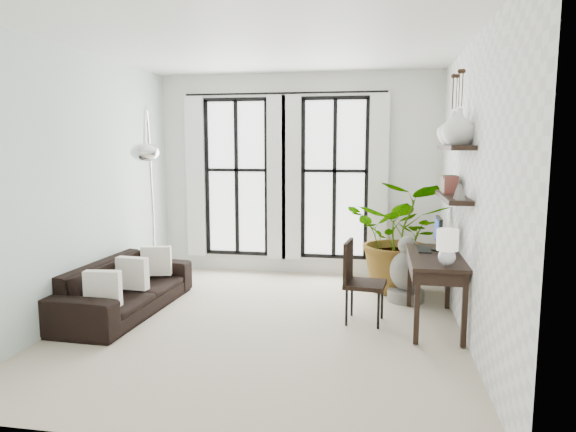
% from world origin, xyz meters
% --- Properties ---
extents(floor, '(5.00, 5.00, 0.00)m').
position_xyz_m(floor, '(0.00, 0.00, 0.00)').
color(floor, beige).
rests_on(floor, ground).
extents(ceiling, '(5.00, 5.00, 0.00)m').
position_xyz_m(ceiling, '(0.00, 0.00, 3.20)').
color(ceiling, white).
rests_on(ceiling, wall_back).
extents(wall_left, '(0.00, 5.00, 5.00)m').
position_xyz_m(wall_left, '(-2.25, 0.00, 1.60)').
color(wall_left, silver).
rests_on(wall_left, floor).
extents(wall_right, '(0.00, 5.00, 5.00)m').
position_xyz_m(wall_right, '(2.25, 0.00, 1.60)').
color(wall_right, white).
rests_on(wall_right, floor).
extents(wall_back, '(4.50, 0.00, 4.50)m').
position_xyz_m(wall_back, '(0.00, 2.50, 1.60)').
color(wall_back, white).
rests_on(wall_back, floor).
extents(windows, '(3.26, 0.13, 2.65)m').
position_xyz_m(windows, '(-0.20, 2.43, 1.56)').
color(windows, white).
rests_on(windows, wall_back).
extents(wall_shelves, '(0.25, 1.30, 0.60)m').
position_xyz_m(wall_shelves, '(2.11, 0.34, 1.73)').
color(wall_shelves, black).
rests_on(wall_shelves, wall_right).
extents(sofa, '(0.94, 2.21, 0.64)m').
position_xyz_m(sofa, '(-1.80, 0.14, 0.32)').
color(sofa, black).
rests_on(sofa, floor).
extents(throw_pillows, '(0.40, 1.52, 0.40)m').
position_xyz_m(throw_pillows, '(-1.70, 0.14, 0.50)').
color(throw_pillows, white).
rests_on(throw_pillows, sofa).
extents(plant, '(1.72, 1.60, 1.59)m').
position_xyz_m(plant, '(1.63, 1.68, 0.80)').
color(plant, '#2D7228').
rests_on(plant, floor).
extents(desk, '(0.59, 1.40, 1.22)m').
position_xyz_m(desk, '(1.94, 0.26, 0.76)').
color(desk, black).
rests_on(desk, floor).
extents(desk_chair, '(0.51, 0.51, 0.97)m').
position_xyz_m(desk_chair, '(1.07, 0.28, 0.55)').
color(desk_chair, black).
rests_on(desk_chair, floor).
extents(arc_lamp, '(0.77, 1.38, 2.58)m').
position_xyz_m(arc_lamp, '(-1.70, 0.69, 1.98)').
color(arc_lamp, silver).
rests_on(arc_lamp, floor).
extents(buddha, '(0.49, 0.49, 0.88)m').
position_xyz_m(buddha, '(1.68, 1.22, 0.37)').
color(buddha, gray).
rests_on(buddha, floor).
extents(vase_a, '(0.37, 0.37, 0.38)m').
position_xyz_m(vase_a, '(2.11, 0.06, 2.27)').
color(vase_a, white).
rests_on(vase_a, shelf_upper).
extents(vase_b, '(0.37, 0.37, 0.38)m').
position_xyz_m(vase_b, '(2.11, 0.46, 2.27)').
color(vase_b, white).
rests_on(vase_b, shelf_upper).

